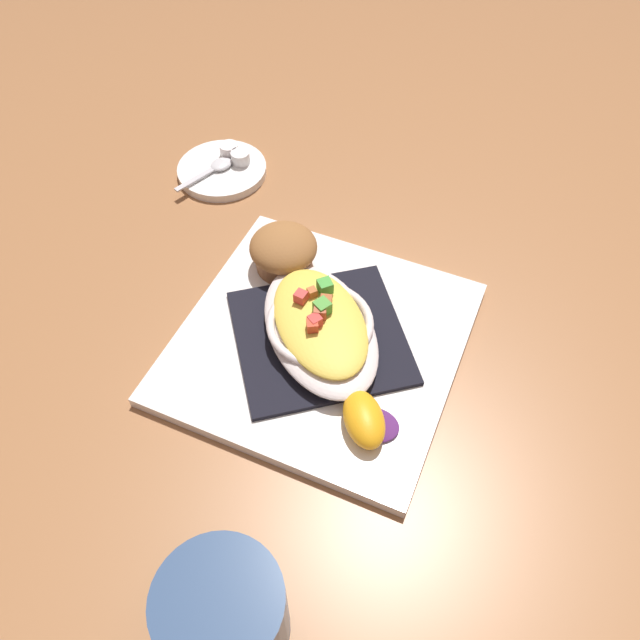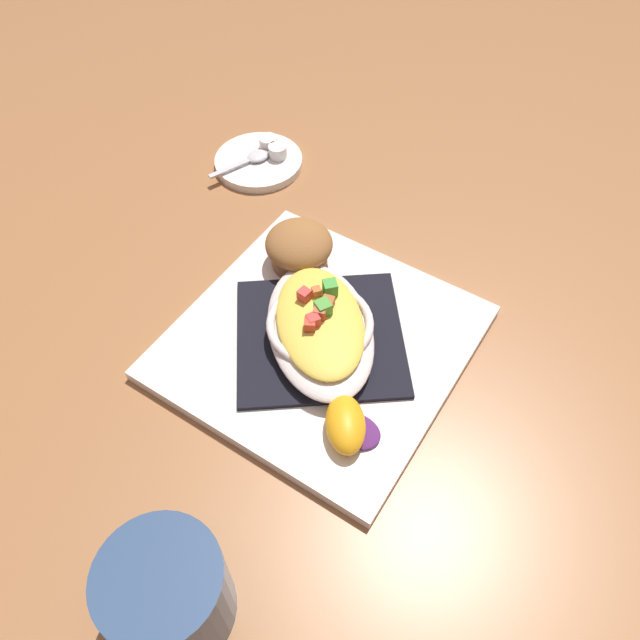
% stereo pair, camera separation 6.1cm
% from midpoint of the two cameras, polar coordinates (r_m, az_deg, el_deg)
% --- Properties ---
extents(ground_plane, '(2.60, 2.60, 0.00)m').
position_cam_midpoint_polar(ground_plane, '(0.64, -2.71, -2.53)').
color(ground_plane, '#99643C').
extents(square_plate, '(0.28, 0.28, 0.01)m').
position_cam_midpoint_polar(square_plate, '(0.64, -2.73, -2.19)').
color(square_plate, white).
rests_on(square_plate, ground_plane).
extents(folded_napkin, '(0.22, 0.23, 0.01)m').
position_cam_midpoint_polar(folded_napkin, '(0.63, -2.76, -1.71)').
color(folded_napkin, black).
rests_on(folded_napkin, square_plate).
extents(gratin_dish, '(0.20, 0.19, 0.05)m').
position_cam_midpoint_polar(gratin_dish, '(0.61, -2.83, -0.65)').
color(gratin_dish, silver).
rests_on(gratin_dish, folded_napkin).
extents(muffin, '(0.07, 0.07, 0.05)m').
position_cam_midpoint_polar(muffin, '(0.68, -5.91, 6.16)').
color(muffin, '#955E39').
rests_on(muffin, square_plate).
extents(orange_garnish, '(0.07, 0.07, 0.03)m').
position_cam_midpoint_polar(orange_garnish, '(0.57, 1.07, -9.30)').
color(orange_garnish, '#532464').
rests_on(orange_garnish, square_plate).
extents(coffee_mug, '(0.11, 0.09, 0.09)m').
position_cam_midpoint_polar(coffee_mug, '(0.51, -12.42, -25.35)').
color(coffee_mug, navy).
rests_on(coffee_mug, ground_plane).
extents(creamer_saucer, '(0.11, 0.11, 0.01)m').
position_cam_midpoint_polar(creamer_saucer, '(0.84, -11.01, 13.14)').
color(creamer_saucer, white).
rests_on(creamer_saucer, ground_plane).
extents(spoon, '(0.09, 0.04, 0.01)m').
position_cam_midpoint_polar(spoon, '(0.83, -11.45, 13.43)').
color(spoon, silver).
rests_on(spoon, creamer_saucer).
extents(creamer_cup_0, '(0.02, 0.02, 0.02)m').
position_cam_midpoint_polar(creamer_cup_0, '(0.83, -9.40, 14.28)').
color(creamer_cup_0, white).
rests_on(creamer_cup_0, creamer_saucer).
extents(creamer_cup_1, '(0.02, 0.02, 0.02)m').
position_cam_midpoint_polar(creamer_cup_1, '(0.85, -10.37, 14.89)').
color(creamer_cup_1, white).
rests_on(creamer_cup_1, creamer_saucer).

